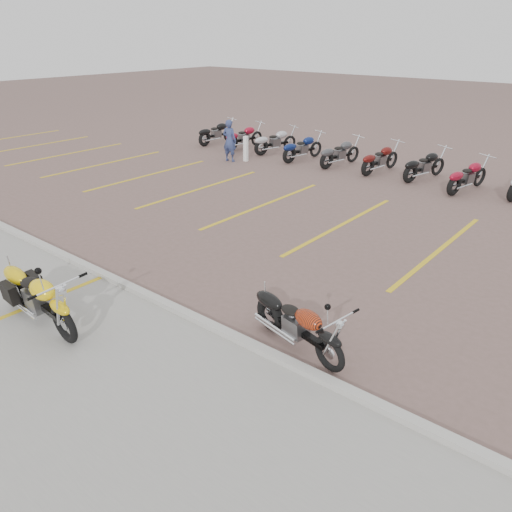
{
  "coord_description": "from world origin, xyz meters",
  "views": [
    {
      "loc": [
        6.28,
        -7.28,
        4.8
      ],
      "look_at": [
        0.57,
        -0.36,
        0.75
      ],
      "focal_mm": 35.0,
      "sensor_mm": 36.0,
      "label": 1
    }
  ],
  "objects_px": {
    "bollard": "(246,149)",
    "yellow_cruiser": "(40,298)",
    "person_a": "(230,141)",
    "flame_cruiser": "(297,325)"
  },
  "relations": [
    {
      "from": "flame_cruiser",
      "to": "bollard",
      "type": "height_order",
      "value": "bollard"
    },
    {
      "from": "yellow_cruiser",
      "to": "bollard",
      "type": "relative_size",
      "value": 2.44
    },
    {
      "from": "person_a",
      "to": "bollard",
      "type": "distance_m",
      "value": 0.72
    },
    {
      "from": "bollard",
      "to": "yellow_cruiser",
      "type": "bearing_deg",
      "value": -66.02
    },
    {
      "from": "flame_cruiser",
      "to": "bollard",
      "type": "bearing_deg",
      "value": 147.72
    },
    {
      "from": "yellow_cruiser",
      "to": "person_a",
      "type": "relative_size",
      "value": 1.48
    },
    {
      "from": "yellow_cruiser",
      "to": "flame_cruiser",
      "type": "relative_size",
      "value": 1.18
    },
    {
      "from": "yellow_cruiser",
      "to": "flame_cruiser",
      "type": "height_order",
      "value": "yellow_cruiser"
    },
    {
      "from": "person_a",
      "to": "bollard",
      "type": "height_order",
      "value": "person_a"
    },
    {
      "from": "flame_cruiser",
      "to": "bollard",
      "type": "distance_m",
      "value": 13.1
    }
  ]
}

